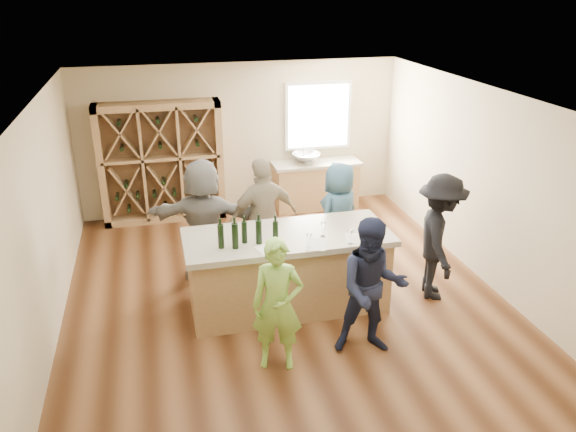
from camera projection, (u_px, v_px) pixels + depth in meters
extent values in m
cube|color=brown|center=(285.00, 299.00, 7.99)|extent=(6.00, 7.00, 0.10)
cube|color=white|center=(284.00, 95.00, 6.87)|extent=(6.00, 7.00, 0.10)
cube|color=#C6B48F|center=(240.00, 138.00, 10.60)|extent=(6.00, 0.10, 2.80)
cube|color=#C6B48F|center=(393.00, 373.00, 4.25)|extent=(6.00, 0.10, 2.80)
cube|color=#C6B48F|center=(38.00, 228.00, 6.76)|extent=(0.10, 7.00, 2.80)
cube|color=#C6B48F|center=(489.00, 186.00, 8.10)|extent=(0.10, 7.00, 2.80)
cube|color=white|center=(318.00, 116.00, 10.73)|extent=(1.30, 0.06, 1.30)
cube|color=white|center=(319.00, 116.00, 10.70)|extent=(1.18, 0.01, 1.18)
cube|color=#9D774B|center=(162.00, 163.00, 10.14)|extent=(2.20, 0.45, 2.20)
cube|color=#9D774B|center=(316.00, 186.00, 10.98)|extent=(1.60, 0.58, 0.86)
cube|color=#A89F8A|center=(316.00, 163.00, 10.80)|extent=(1.70, 0.62, 0.06)
imported|color=silver|center=(306.00, 158.00, 10.71)|extent=(0.54, 0.54, 0.19)
cylinder|color=silver|center=(304.00, 152.00, 10.85)|extent=(0.02, 0.02, 0.30)
cube|color=#9D774B|center=(288.00, 273.00, 7.57)|extent=(2.60, 1.00, 1.00)
cube|color=#A89F8A|center=(288.00, 237.00, 7.36)|extent=(2.72, 1.12, 0.08)
cylinder|color=black|center=(221.00, 236.00, 6.91)|extent=(0.09, 0.09, 0.31)
cylinder|color=black|center=(235.00, 236.00, 6.90)|extent=(0.10, 0.10, 0.33)
cylinder|color=black|center=(244.00, 232.00, 7.05)|extent=(0.09, 0.09, 0.29)
cylinder|color=black|center=(259.00, 232.00, 7.03)|extent=(0.10, 0.10, 0.32)
cylinder|color=black|center=(275.00, 232.00, 7.07)|extent=(0.09, 0.09, 0.29)
cone|color=white|center=(275.00, 246.00, 6.80)|extent=(0.08, 0.08, 0.18)
cone|color=white|center=(309.00, 241.00, 6.93)|extent=(0.08, 0.08, 0.19)
cone|color=white|center=(351.00, 236.00, 7.05)|extent=(0.08, 0.08, 0.20)
cone|color=white|center=(323.00, 230.00, 7.25)|extent=(0.09, 0.09, 0.19)
cone|color=white|center=(366.00, 230.00, 7.26)|extent=(0.08, 0.08, 0.17)
cube|color=white|center=(267.00, 249.00, 6.92)|extent=(0.30, 0.35, 0.00)
cube|color=white|center=(316.00, 245.00, 7.05)|extent=(0.34, 0.40, 0.00)
cube|color=white|center=(355.00, 238.00, 7.22)|extent=(0.32, 0.37, 0.00)
imported|color=#8CC64C|center=(278.00, 305.00, 6.27)|extent=(0.68, 0.57, 1.60)
imported|color=#191E38|center=(372.00, 288.00, 6.51)|extent=(0.91, 0.62, 1.71)
imported|color=black|center=(439.00, 237.00, 7.68)|extent=(0.88, 1.27, 1.80)
imported|color=gray|center=(264.00, 218.00, 8.25)|extent=(1.17, 0.78, 1.84)
imported|color=#335972|center=(339.00, 215.00, 8.59)|extent=(0.97, 0.88, 1.66)
imported|color=slate|center=(204.00, 220.00, 8.15)|extent=(1.82, 1.00, 1.86)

